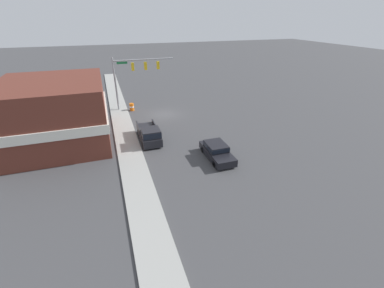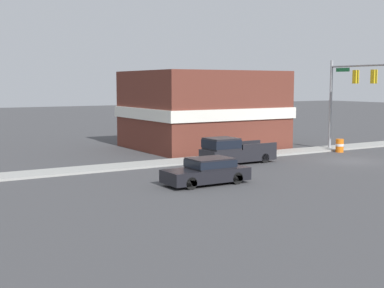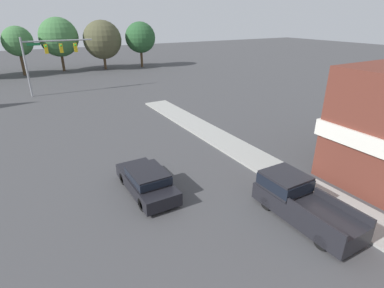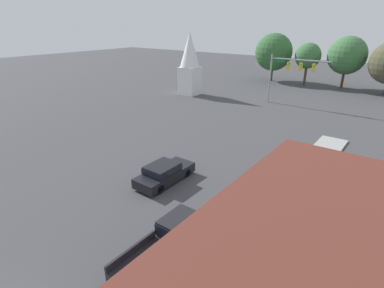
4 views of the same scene
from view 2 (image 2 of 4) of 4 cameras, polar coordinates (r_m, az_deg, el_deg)
ground_plane at (r=39.43m, az=16.53°, el=-1.75°), size 200.00×200.00×0.00m
sidewalk_curb at (r=43.41m, az=10.97°, el=-0.78°), size 2.40×60.00×0.14m
near_signal_assembly at (r=43.77m, az=17.28°, el=6.17°), size 8.35×0.49×7.34m
car_lead at (r=29.07m, az=1.67°, el=-2.84°), size 1.91×4.74×1.43m
pickup_truck_parked at (r=36.57m, az=4.35°, el=-0.71°), size 1.95×5.20×1.82m
construction_barrel at (r=44.20m, az=15.48°, el=-0.16°), size 0.64×0.64×1.06m
corner_brick_building at (r=45.68m, az=1.15°, el=3.66°), size 10.21×11.87×6.48m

